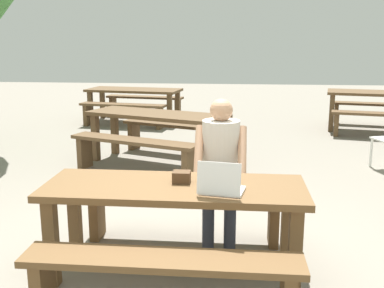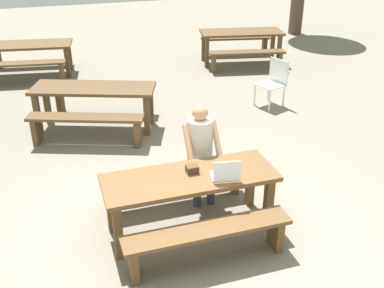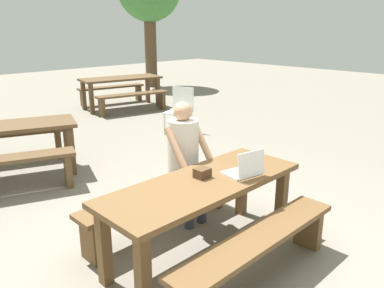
% 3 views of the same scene
% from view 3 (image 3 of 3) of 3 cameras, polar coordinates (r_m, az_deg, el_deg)
% --- Properties ---
extents(ground_plane, '(30.00, 30.00, 0.00)m').
position_cam_3_polar(ground_plane, '(3.60, 1.64, -15.89)').
color(ground_plane, gray).
extents(picnic_table_front, '(1.91, 0.69, 0.70)m').
position_cam_3_polar(picnic_table_front, '(3.32, 1.73, -7.26)').
color(picnic_table_front, brown).
rests_on(picnic_table_front, ground).
extents(bench_near, '(1.75, 0.30, 0.43)m').
position_cam_3_polar(bench_near, '(3.11, 9.87, -14.93)').
color(bench_near, brown).
rests_on(bench_near, ground).
extents(bench_far, '(1.75, 0.30, 0.43)m').
position_cam_3_polar(bench_far, '(3.83, -4.80, -8.26)').
color(bench_far, brown).
rests_on(bench_far, ground).
extents(laptop, '(0.33, 0.30, 0.24)m').
position_cam_3_polar(laptop, '(3.39, 7.92, -3.77)').
color(laptop, white).
rests_on(laptop, picnic_table_front).
extents(small_pouch, '(0.13, 0.11, 0.08)m').
position_cam_3_polar(small_pouch, '(3.33, 1.54, -4.32)').
color(small_pouch, '#4C331E').
rests_on(small_pouch, picnic_table_front).
extents(person_seated, '(0.43, 0.42, 1.26)m').
position_cam_3_polar(person_seated, '(3.84, -1.02, -1.51)').
color(person_seated, '#333847').
rests_on(person_seated, ground).
extents(plastic_chair, '(0.57, 0.57, 0.86)m').
position_cam_3_polar(plastic_chair, '(7.28, -1.79, 5.24)').
color(plastic_chair, white).
rests_on(plastic_chair, ground).
extents(bench_mid_north, '(1.78, 0.91, 0.48)m').
position_cam_3_polar(bench_mid_north, '(6.26, -26.65, 0.44)').
color(bench_mid_north, brown).
rests_on(bench_mid_north, ground).
extents(picnic_table_distant, '(2.04, 1.13, 0.76)m').
position_cam_3_polar(picnic_table_distant, '(9.66, -10.54, 9.06)').
color(picnic_table_distant, brown).
rests_on(picnic_table_distant, ground).
extents(bench_distant_south, '(1.76, 0.63, 0.46)m').
position_cam_3_polar(bench_distant_south, '(9.11, -8.80, 6.74)').
color(bench_distant_south, brown).
rests_on(bench_distant_south, ground).
extents(bench_distant_north, '(1.76, 0.63, 0.46)m').
position_cam_3_polar(bench_distant_north, '(10.31, -11.89, 7.80)').
color(bench_distant_north, brown).
rests_on(bench_distant_north, ground).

